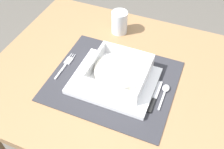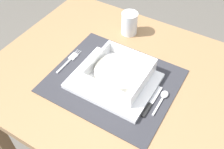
{
  "view_description": "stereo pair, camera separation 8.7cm",
  "coord_description": "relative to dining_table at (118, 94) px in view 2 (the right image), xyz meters",
  "views": [
    {
      "loc": [
        0.22,
        -0.58,
        1.41
      ],
      "look_at": [
        -0.0,
        -0.04,
        0.77
      ],
      "focal_mm": 41.66,
      "sensor_mm": 36.0,
      "label": 1
    },
    {
      "loc": [
        0.3,
        -0.54,
        1.41
      ],
      "look_at": [
        -0.0,
        -0.04,
        0.77
      ],
      "focal_mm": 41.66,
      "sensor_mm": 36.0,
      "label": 2
    }
  ],
  "objects": [
    {
      "name": "butter_knife",
      "position": [
        0.15,
        -0.06,
        0.12
      ],
      "size": [
        0.01,
        0.14,
        0.01
      ],
      "rotation": [
        0.0,
        0.0,
        -0.07
      ],
      "color": "black",
      "rests_on": "placemat"
    },
    {
      "name": "dining_table",
      "position": [
        0.0,
        0.0,
        0.0
      ],
      "size": [
        0.9,
        0.72,
        0.74
      ],
      "color": "#936D47",
      "rests_on": "ground"
    },
    {
      "name": "drinking_glass",
      "position": [
        -0.08,
        0.23,
        0.15
      ],
      "size": [
        0.06,
        0.06,
        0.09
      ],
      "color": "white",
      "rests_on": "dining_table"
    },
    {
      "name": "serving_plate",
      "position": [
        0.01,
        -0.04,
        0.12
      ],
      "size": [
        0.28,
        0.22,
        0.02
      ],
      "primitive_type": "cube",
      "color": "white",
      "rests_on": "placemat"
    },
    {
      "name": "porridge_bowl",
      "position": [
        0.02,
        -0.03,
        0.15
      ],
      "size": [
        0.19,
        0.19,
        0.05
      ],
      "color": "white",
      "rests_on": "serving_plate"
    },
    {
      "name": "spoon",
      "position": [
        0.18,
        -0.02,
        0.12
      ],
      "size": [
        0.02,
        0.11,
        0.01
      ],
      "rotation": [
        0.0,
        0.0,
        0.03
      ],
      "color": "silver",
      "rests_on": "placemat"
    },
    {
      "name": "fork",
      "position": [
        -0.19,
        -0.03,
        0.12
      ],
      "size": [
        0.02,
        0.14,
        0.0
      ],
      "rotation": [
        0.0,
        0.0,
        0.0
      ],
      "color": "silver",
      "rests_on": "placemat"
    },
    {
      "name": "placemat",
      "position": [
        -0.0,
        -0.04,
        0.11
      ],
      "size": [
        0.42,
        0.36,
        0.0
      ],
      "primitive_type": "cube",
      "color": "#2D2D33",
      "rests_on": "dining_table"
    }
  ]
}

